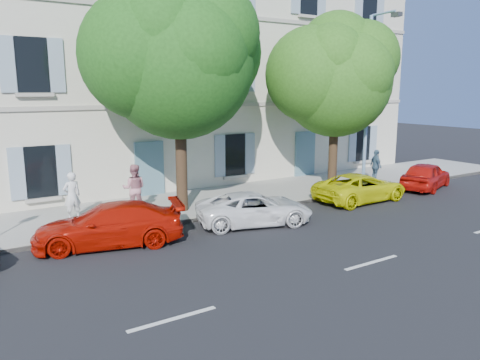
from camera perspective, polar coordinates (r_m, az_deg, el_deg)
ground at (r=16.41m, az=5.25°, el=-5.76°), size 90.00×90.00×0.00m
sidewalk at (r=19.96m, az=-2.60°, el=-2.45°), size 36.00×4.50×0.15m
kerb at (r=18.17m, az=0.83°, el=-3.78°), size 36.00×0.16×0.16m
building at (r=24.59m, az=-9.66°, el=13.87°), size 28.00×7.00×12.00m
car_red_coupe at (r=14.90m, az=-15.68°, el=-5.28°), size 4.80×2.94×1.30m
car_white_coupe at (r=16.56m, az=1.80°, el=-3.50°), size 4.50×3.01×1.15m
car_yellow_supercar at (r=20.60m, az=14.48°, el=-0.88°), size 4.32×2.03×1.20m
car_red_hatchback at (r=24.13m, az=21.71°, el=0.53°), size 4.12×2.75×1.30m
tree_left at (r=17.58m, az=-7.45°, el=13.78°), size 5.46×5.46×8.46m
tree_right at (r=21.72m, az=11.59°, el=11.68°), size 4.96×4.96×7.64m
street_lamp at (r=22.15m, az=15.59°, el=10.25°), size 0.30×1.67×7.81m
pedestrian_a at (r=17.62m, az=-19.80°, el=-1.83°), size 0.68×0.49×1.71m
pedestrian_b at (r=17.98m, az=-12.78°, el=-1.00°), size 1.10×1.01×1.83m
pedestrian_c at (r=24.16m, az=16.23°, el=1.65°), size 0.69×1.04×1.64m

